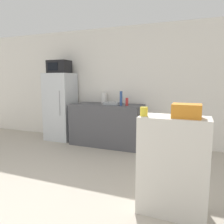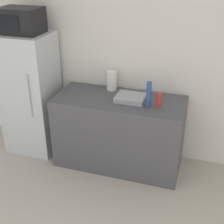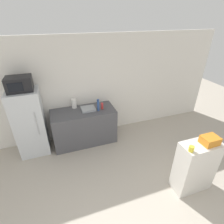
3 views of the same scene
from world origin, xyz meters
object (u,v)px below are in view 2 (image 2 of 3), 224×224
Objects in this scene: refrigerator at (31,94)px; bottle_tall at (149,95)px; bottle_short at (159,100)px; microwave at (21,20)px; paper_towel_roll at (112,81)px.

bottle_tall is at bearing -4.41° from refrigerator.
bottle_short is (0.11, 0.05, -0.07)m from bottle_tall.
microwave is at bearing -109.24° from refrigerator.
paper_towel_roll is (1.05, 0.22, -0.71)m from microwave.
microwave is 1.65× the size of bottle_tall.
bottle_short is 0.71m from paper_towel_roll.
paper_towel_roll is (-0.65, 0.29, 0.04)m from bottle_short.
paper_towel_roll is (-0.54, 0.34, -0.03)m from bottle_tall.
microwave is 2.05× the size of paper_towel_roll.
bottle_short is at bearing -24.32° from paper_towel_roll.
microwave is (-0.00, -0.00, 0.94)m from refrigerator.
bottle_tall is (1.58, -0.12, 0.26)m from refrigerator.
refrigerator is at bearing -168.00° from paper_towel_roll.
microwave is 1.86m from bottle_short.
microwave is 3.08× the size of bottle_short.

